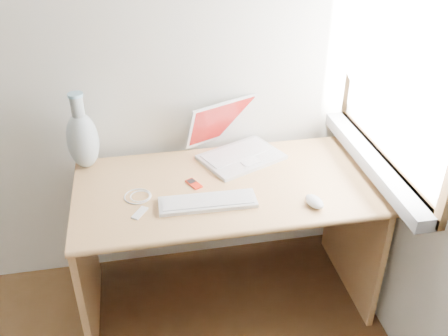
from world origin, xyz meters
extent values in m
cube|color=white|center=(1.75, 1.30, 1.32)|extent=(0.01, 0.90, 1.00)
cube|color=gray|center=(1.69, 1.30, 0.79)|extent=(0.10, 0.96, 0.06)
cube|color=white|center=(1.67, 1.30, 1.35)|extent=(0.02, 0.84, 0.92)
cube|color=tan|center=(1.03, 1.36, 0.70)|extent=(1.34, 0.67, 0.03)
cube|color=tan|center=(0.37, 1.36, 0.34)|extent=(0.03, 0.63, 0.68)
cube|color=tan|center=(1.69, 1.36, 0.34)|extent=(0.03, 0.63, 0.68)
cube|color=tan|center=(1.03, 1.68, 0.46)|extent=(1.29, 0.03, 0.44)
cube|color=silver|center=(1.15, 1.56, 0.72)|extent=(0.44, 0.39, 0.02)
cube|color=white|center=(1.15, 1.56, 0.73)|extent=(0.37, 0.27, 0.00)
cube|color=silver|center=(1.15, 1.69, 0.84)|extent=(0.38, 0.24, 0.24)
cube|color=maroon|center=(1.15, 1.69, 0.84)|extent=(0.34, 0.21, 0.21)
cube|color=white|center=(0.93, 1.22, 0.72)|extent=(0.41, 0.13, 0.02)
cube|color=white|center=(0.93, 1.22, 0.73)|extent=(0.38, 0.11, 0.00)
ellipsoid|color=silver|center=(1.36, 1.13, 0.73)|extent=(0.09, 0.12, 0.04)
cube|color=red|center=(0.89, 1.38, 0.71)|extent=(0.07, 0.09, 0.01)
cube|color=black|center=(0.89, 1.38, 0.72)|extent=(0.04, 0.04, 0.00)
torus|color=white|center=(0.64, 1.33, 0.71)|extent=(0.13, 0.13, 0.01)
cube|color=white|center=(0.64, 1.21, 0.71)|extent=(0.07, 0.09, 0.01)
ellipsoid|color=#AFC1CA|center=(0.41, 1.63, 0.85)|extent=(0.14, 0.14, 0.28)
cylinder|color=#AFC1CA|center=(0.41, 1.63, 1.02)|extent=(0.06, 0.06, 0.11)
cylinder|color=#95D0EE|center=(0.41, 1.63, 1.07)|extent=(0.07, 0.07, 0.01)
camera|label=1|loc=(0.68, -0.46, 1.94)|focal=40.00mm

